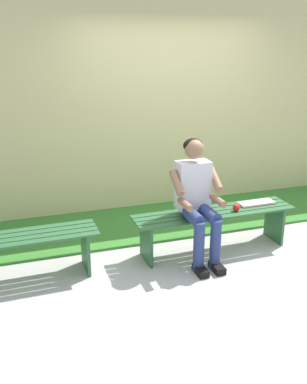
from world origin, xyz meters
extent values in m
cube|color=#B2B2AD|center=(1.06, 1.00, -0.02)|extent=(10.00, 7.00, 0.04)
cube|color=#387A2D|center=(1.06, -1.22, 0.01)|extent=(9.00, 1.76, 0.03)
cube|color=#D1C684|center=(0.50, -1.62, 1.41)|extent=(9.50, 0.24, 2.83)
cube|color=#2D6038|center=(0.00, -0.15, 0.45)|extent=(1.79, 0.12, 0.02)
cube|color=#2D6038|center=(0.00, -0.05, 0.45)|extent=(1.79, 0.12, 0.02)
cube|color=#2D6038|center=(0.00, 0.05, 0.45)|extent=(1.79, 0.12, 0.02)
cube|color=#2D6038|center=(0.00, 0.15, 0.45)|extent=(1.79, 0.12, 0.02)
cube|color=#2D6038|center=(-0.77, -0.01, 0.22)|extent=(0.04, 0.35, 0.44)
cube|color=#2D6038|center=(0.77, 0.01, 0.22)|extent=(0.04, 0.35, 0.44)
cube|color=#2D6038|center=(2.11, -0.15, 0.45)|extent=(1.66, 0.12, 0.02)
cube|color=#2D6038|center=(2.11, -0.05, 0.45)|extent=(1.66, 0.12, 0.02)
cube|color=#2D6038|center=(2.11, 0.05, 0.45)|extent=(1.66, 0.12, 0.02)
cube|color=#2D6038|center=(2.11, 0.15, 0.45)|extent=(1.66, 0.12, 0.02)
cube|color=#2D6038|center=(1.40, -0.01, 0.22)|extent=(0.04, 0.35, 0.44)
cube|color=silver|center=(0.25, -0.02, 0.78)|extent=(0.34, 0.20, 0.50)
sphere|color=#936B4C|center=(0.25, -0.01, 1.16)|extent=(0.20, 0.20, 0.20)
ellipsoid|color=black|center=(0.25, -0.04, 1.19)|extent=(0.20, 0.19, 0.15)
cylinder|color=navy|center=(0.16, 0.18, 0.53)|extent=(0.13, 0.40, 0.13)
cylinder|color=navy|center=(0.34, 0.18, 0.53)|extent=(0.13, 0.40, 0.13)
cylinder|color=navy|center=(0.16, 0.38, 0.26)|extent=(0.11, 0.11, 0.53)
cube|color=black|center=(0.16, 0.44, 0.04)|extent=(0.10, 0.22, 0.07)
cylinder|color=navy|center=(0.34, 0.38, 0.26)|extent=(0.11, 0.11, 0.53)
cube|color=black|center=(0.34, 0.44, 0.04)|extent=(0.10, 0.22, 0.07)
cylinder|color=#936B4C|center=(0.04, 0.06, 0.85)|extent=(0.08, 0.28, 0.23)
cylinder|color=#936B4C|center=(0.08, 0.22, 0.67)|extent=(0.07, 0.26, 0.07)
cylinder|color=#936B4C|center=(0.46, 0.06, 0.85)|extent=(0.08, 0.28, 0.23)
cylinder|color=#936B4C|center=(0.43, 0.22, 0.67)|extent=(0.07, 0.26, 0.07)
sphere|color=red|center=(-0.22, 0.07, 0.50)|extent=(0.08, 0.08, 0.08)
cube|color=white|center=(-0.65, -0.06, 0.47)|extent=(0.20, 0.15, 0.02)
cube|color=white|center=(-0.44, -0.06, 0.47)|extent=(0.20, 0.15, 0.02)
cube|color=red|center=(-0.54, -0.06, 0.46)|extent=(0.41, 0.17, 0.01)
camera|label=1|loc=(2.00, 3.95, 2.20)|focal=41.10mm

